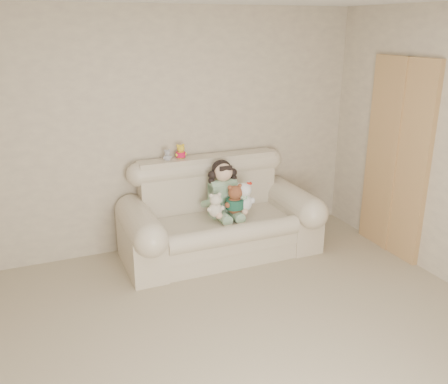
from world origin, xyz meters
TOP-DOWN VIEW (x-y plane):
  - floor at (0.00, 0.00)m, footprint 5.00×5.00m
  - wall_back at (0.00, 2.50)m, footprint 4.50×0.00m
  - sofa at (0.44, 2.00)m, footprint 2.10×0.95m
  - door_panel at (2.22, 1.40)m, footprint 0.06×0.90m
  - seated_child at (0.50, 2.08)m, footprint 0.39×0.47m
  - brown_teddy at (0.56, 1.88)m, footprint 0.27×0.23m
  - white_cat at (0.67, 1.90)m, footprint 0.27×0.21m
  - cream_teddy at (0.33, 1.88)m, footprint 0.22×0.19m
  - yellow_mini_bear at (0.13, 2.38)m, footprint 0.14×0.12m
  - grey_mini_plush at (-0.02, 2.36)m, footprint 0.12×0.10m

SIDE VIEW (x-z plane):
  - floor at x=0.00m, z-range 0.00..0.00m
  - sofa at x=0.44m, z-range 0.00..1.03m
  - cream_teddy at x=0.33m, z-range 0.50..0.80m
  - brown_teddy at x=0.56m, z-range 0.50..0.88m
  - white_cat at x=0.67m, z-range 0.50..0.89m
  - seated_child at x=0.50m, z-range 0.42..1.05m
  - door_panel at x=2.22m, z-range 0.00..2.10m
  - grey_mini_plush at x=-0.02m, z-range 1.01..1.17m
  - yellow_mini_bear at x=0.13m, z-range 1.01..1.21m
  - wall_back at x=0.00m, z-range -0.95..3.55m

